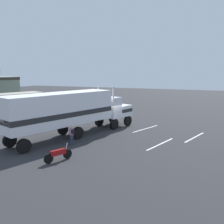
# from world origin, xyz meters

# --- Properties ---
(ground_plane) EXTENTS (120.00, 120.00, 0.00)m
(ground_plane) POSITION_xyz_m (0.00, 0.00, 0.00)
(ground_plane) COLOR #2D2D30
(lane_stripe_near) EXTENTS (4.18, 1.68, 0.01)m
(lane_stripe_near) POSITION_xyz_m (0.86, -3.50, 0.01)
(lane_stripe_near) COLOR silver
(lane_stripe_near) RESTS_ON ground_plane
(lane_stripe_mid) EXTENTS (4.26, 1.43, 0.01)m
(lane_stripe_mid) POSITION_xyz_m (-4.05, -6.07, 0.01)
(lane_stripe_mid) COLOR silver
(lane_stripe_mid) RESTS_ON ground_plane
(lane_stripe_far) EXTENTS (4.25, 1.47, 0.01)m
(lane_stripe_far) POSITION_xyz_m (-0.72, -8.56, 0.01)
(lane_stripe_far) COLOR silver
(lane_stripe_far) RESTS_ON ground_plane
(semi_truck) EXTENTS (14.18, 7.04, 4.50)m
(semi_truck) POSITION_xyz_m (-4.80, 2.12, 2.52)
(semi_truck) COLOR white
(semi_truck) RESTS_ON ground_plane
(person_bystander) EXTENTS (0.39, 0.48, 1.63)m
(person_bystander) POSITION_xyz_m (-7.00, 0.70, 0.89)
(person_bystander) COLOR #2D3347
(person_bystander) RESTS_ON ground_plane
(motorcycle) EXTENTS (1.95, 1.00, 1.12)m
(motorcycle) POSITION_xyz_m (-10.59, -0.46, 0.48)
(motorcycle) COLOR black
(motorcycle) RESTS_ON ground_plane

